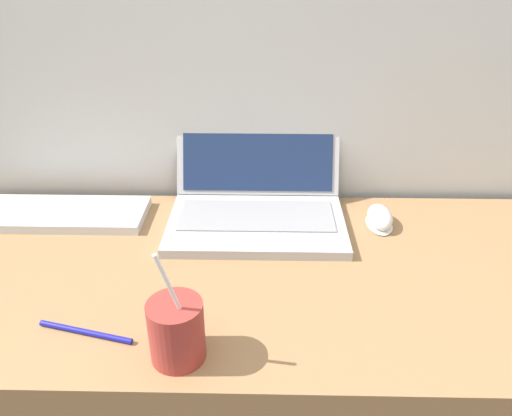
{
  "coord_description": "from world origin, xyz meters",
  "views": [
    {
      "loc": [
        -0.02,
        -0.47,
        1.27
      ],
      "look_at": [
        -0.04,
        0.39,
        0.79
      ],
      "focal_mm": 35.0,
      "sensor_mm": 36.0,
      "label": 1
    }
  ],
  "objects_px": {
    "drink_cup": "(176,330)",
    "external_keyboard": "(62,214)",
    "laptop": "(257,199)",
    "computer_mouse": "(380,218)",
    "pen": "(85,332)"
  },
  "relations": [
    {
      "from": "laptop",
      "to": "external_keyboard",
      "type": "relative_size",
      "value": 1.02
    },
    {
      "from": "drink_cup",
      "to": "external_keyboard",
      "type": "bearing_deg",
      "value": 128.48
    },
    {
      "from": "computer_mouse",
      "to": "external_keyboard",
      "type": "xyz_separation_m",
      "value": [
        -0.69,
        0.02,
        -0.01
      ]
    },
    {
      "from": "laptop",
      "to": "pen",
      "type": "xyz_separation_m",
      "value": [
        -0.26,
        -0.38,
        -0.04
      ]
    },
    {
      "from": "computer_mouse",
      "to": "drink_cup",
      "type": "bearing_deg",
      "value": -133.73
    },
    {
      "from": "pen",
      "to": "external_keyboard",
      "type": "bearing_deg",
      "value": 114.88
    },
    {
      "from": "drink_cup",
      "to": "computer_mouse",
      "type": "height_order",
      "value": "drink_cup"
    },
    {
      "from": "laptop",
      "to": "pen",
      "type": "height_order",
      "value": "laptop"
    },
    {
      "from": "laptop",
      "to": "pen",
      "type": "distance_m",
      "value": 0.46
    },
    {
      "from": "computer_mouse",
      "to": "pen",
      "type": "xyz_separation_m",
      "value": [
        -0.52,
        -0.35,
        -0.01
      ]
    },
    {
      "from": "drink_cup",
      "to": "pen",
      "type": "relative_size",
      "value": 1.23
    },
    {
      "from": "computer_mouse",
      "to": "pen",
      "type": "relative_size",
      "value": 0.62
    },
    {
      "from": "laptop",
      "to": "external_keyboard",
      "type": "bearing_deg",
      "value": -177.94
    },
    {
      "from": "laptop",
      "to": "computer_mouse",
      "type": "relative_size",
      "value": 3.82
    },
    {
      "from": "drink_cup",
      "to": "pen",
      "type": "xyz_separation_m",
      "value": [
        -0.15,
        0.04,
        -0.05
      ]
    }
  ]
}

